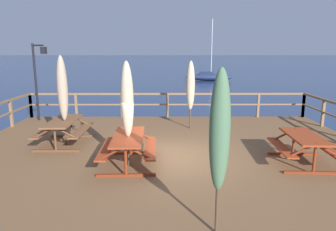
{
  "coord_description": "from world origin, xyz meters",
  "views": [
    {
      "loc": [
        -0.05,
        -8.15,
        3.73
      ],
      "look_at": [
        0.0,
        0.8,
        1.85
      ],
      "focal_mm": 32.75,
      "sensor_mm": 36.0,
      "label": 1
    }
  ],
  "objects_px": {
    "patio_umbrella_short_mid": "(191,86)",
    "lamp_post_hooked": "(38,70)",
    "patio_umbrella_tall_mid_left": "(127,100)",
    "patio_umbrella_tall_back_right": "(62,89)",
    "picnic_table_back_right": "(128,143)",
    "sailboat_distant": "(208,77)",
    "picnic_table_mid_left": "(63,127)",
    "patio_umbrella_short_front": "(220,132)",
    "picnic_table_mid_centre": "(304,143)"
  },
  "relations": [
    {
      "from": "patio_umbrella_tall_mid_left",
      "to": "picnic_table_back_right",
      "type": "bearing_deg",
      "value": 94.38
    },
    {
      "from": "picnic_table_mid_centre",
      "to": "picnic_table_mid_left",
      "type": "bearing_deg",
      "value": 165.11
    },
    {
      "from": "picnic_table_mid_left",
      "to": "sailboat_distant",
      "type": "height_order",
      "value": "sailboat_distant"
    },
    {
      "from": "picnic_table_back_right",
      "to": "patio_umbrella_tall_mid_left",
      "type": "height_order",
      "value": "patio_umbrella_tall_mid_left"
    },
    {
      "from": "picnic_table_back_right",
      "to": "patio_umbrella_tall_back_right",
      "type": "bearing_deg",
      "value": 141.48
    },
    {
      "from": "patio_umbrella_short_mid",
      "to": "sailboat_distant",
      "type": "bearing_deg",
      "value": 80.89
    },
    {
      "from": "patio_umbrella_tall_mid_left",
      "to": "patio_umbrella_short_mid",
      "type": "bearing_deg",
      "value": 63.98
    },
    {
      "from": "picnic_table_mid_left",
      "to": "patio_umbrella_tall_mid_left",
      "type": "bearing_deg",
      "value": -39.47
    },
    {
      "from": "picnic_table_mid_centre",
      "to": "picnic_table_back_right",
      "type": "bearing_deg",
      "value": -179.86
    },
    {
      "from": "picnic_table_mid_centre",
      "to": "patio_umbrella_tall_mid_left",
      "type": "distance_m",
      "value": 4.67
    },
    {
      "from": "lamp_post_hooked",
      "to": "sailboat_distant",
      "type": "distance_m",
      "value": 29.27
    },
    {
      "from": "patio_umbrella_tall_mid_left",
      "to": "patio_umbrella_tall_back_right",
      "type": "distance_m",
      "value": 2.84
    },
    {
      "from": "patio_umbrella_tall_mid_left",
      "to": "sailboat_distant",
      "type": "height_order",
      "value": "sailboat_distant"
    },
    {
      "from": "patio_umbrella_tall_back_right",
      "to": "patio_umbrella_short_front",
      "type": "relative_size",
      "value": 1.04
    },
    {
      "from": "patio_umbrella_tall_back_right",
      "to": "patio_umbrella_short_mid",
      "type": "relative_size",
      "value": 1.09
    },
    {
      "from": "picnic_table_mid_centre",
      "to": "patio_umbrella_short_front",
      "type": "bearing_deg",
      "value": -131.43
    },
    {
      "from": "picnic_table_back_right",
      "to": "patio_umbrella_short_front",
      "type": "xyz_separation_m",
      "value": [
        1.78,
        -3.1,
        1.13
      ]
    },
    {
      "from": "patio_umbrella_tall_mid_left",
      "to": "patio_umbrella_tall_back_right",
      "type": "xyz_separation_m",
      "value": [
        -2.2,
        1.8,
        0.07
      ]
    },
    {
      "from": "lamp_post_hooked",
      "to": "patio_umbrella_tall_back_right",
      "type": "bearing_deg",
      "value": -58.54
    },
    {
      "from": "picnic_table_back_right",
      "to": "patio_umbrella_short_mid",
      "type": "height_order",
      "value": "patio_umbrella_short_mid"
    },
    {
      "from": "picnic_table_mid_left",
      "to": "patio_umbrella_tall_mid_left",
      "type": "xyz_separation_m",
      "value": [
        2.27,
        -1.87,
        1.13
      ]
    },
    {
      "from": "patio_umbrella_short_mid",
      "to": "patio_umbrella_short_front",
      "type": "relative_size",
      "value": 0.96
    },
    {
      "from": "picnic_table_back_right",
      "to": "patio_umbrella_short_front",
      "type": "height_order",
      "value": "patio_umbrella_short_front"
    },
    {
      "from": "patio_umbrella_tall_back_right",
      "to": "lamp_post_hooked",
      "type": "relative_size",
      "value": 0.87
    },
    {
      "from": "picnic_table_back_right",
      "to": "patio_umbrella_tall_back_right",
      "type": "distance_m",
      "value": 3.05
    },
    {
      "from": "sailboat_distant",
      "to": "patio_umbrella_tall_back_right",
      "type": "bearing_deg",
      "value": -105.8
    },
    {
      "from": "patio_umbrella_tall_mid_left",
      "to": "patio_umbrella_tall_back_right",
      "type": "height_order",
      "value": "patio_umbrella_tall_back_right"
    },
    {
      "from": "patio_umbrella_short_front",
      "to": "lamp_post_hooked",
      "type": "height_order",
      "value": "lamp_post_hooked"
    },
    {
      "from": "sailboat_distant",
      "to": "patio_umbrella_short_front",
      "type": "bearing_deg",
      "value": -97.52
    },
    {
      "from": "patio_umbrella_short_mid",
      "to": "sailboat_distant",
      "type": "relative_size",
      "value": 0.33
    },
    {
      "from": "picnic_table_mid_centre",
      "to": "patio_umbrella_short_front",
      "type": "height_order",
      "value": "patio_umbrella_short_front"
    },
    {
      "from": "picnic_table_back_right",
      "to": "sailboat_distant",
      "type": "height_order",
      "value": "sailboat_distant"
    },
    {
      "from": "picnic_table_back_right",
      "to": "sailboat_distant",
      "type": "xyz_separation_m",
      "value": [
        6.45,
        32.29,
        -0.9
      ]
    },
    {
      "from": "picnic_table_back_right",
      "to": "picnic_table_mid_left",
      "type": "distance_m",
      "value": 2.91
    },
    {
      "from": "picnic_table_mid_centre",
      "to": "patio_umbrella_tall_back_right",
      "type": "relative_size",
      "value": 0.64
    },
    {
      "from": "patio_umbrella_tall_back_right",
      "to": "lamp_post_hooked",
      "type": "bearing_deg",
      "value": 121.46
    },
    {
      "from": "patio_umbrella_short_mid",
      "to": "patio_umbrella_short_front",
      "type": "distance_m",
      "value": 6.89
    },
    {
      "from": "picnic_table_mid_left",
      "to": "patio_umbrella_tall_mid_left",
      "type": "height_order",
      "value": "patio_umbrella_tall_mid_left"
    },
    {
      "from": "picnic_table_mid_centre",
      "to": "lamp_post_hooked",
      "type": "distance_m",
      "value": 10.33
    },
    {
      "from": "picnic_table_back_right",
      "to": "patio_umbrella_short_mid",
      "type": "relative_size",
      "value": 0.79
    },
    {
      "from": "picnic_table_mid_centre",
      "to": "patio_umbrella_tall_mid_left",
      "type": "relative_size",
      "value": 0.67
    },
    {
      "from": "picnic_table_mid_centre",
      "to": "patio_umbrella_tall_back_right",
      "type": "xyz_separation_m",
      "value": [
        -6.72,
        1.73,
        1.21
      ]
    },
    {
      "from": "picnic_table_back_right",
      "to": "patio_umbrella_tall_mid_left",
      "type": "relative_size",
      "value": 0.75
    },
    {
      "from": "picnic_table_mid_centre",
      "to": "sailboat_distant",
      "type": "height_order",
      "value": "sailboat_distant"
    },
    {
      "from": "patio_umbrella_tall_mid_left",
      "to": "sailboat_distant",
      "type": "bearing_deg",
      "value": 78.73
    },
    {
      "from": "sailboat_distant",
      "to": "picnic_table_mid_left",
      "type": "bearing_deg",
      "value": -105.96
    },
    {
      "from": "patio_umbrella_short_mid",
      "to": "picnic_table_mid_left",
      "type": "bearing_deg",
      "value": -154.56
    },
    {
      "from": "picnic_table_back_right",
      "to": "lamp_post_hooked",
      "type": "height_order",
      "value": "lamp_post_hooked"
    },
    {
      "from": "patio_umbrella_short_front",
      "to": "patio_umbrella_short_mid",
      "type": "bearing_deg",
      "value": 89.17
    },
    {
      "from": "patio_umbrella_short_mid",
      "to": "lamp_post_hooked",
      "type": "distance_m",
      "value": 6.34
    }
  ]
}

